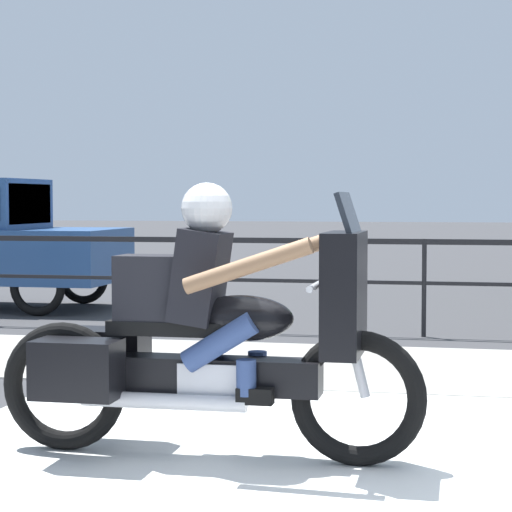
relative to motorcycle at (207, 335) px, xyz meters
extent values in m
plane|color=#38383A|center=(1.00, -0.11, -0.71)|extent=(120.00, 120.00, 0.00)
cube|color=#99968E|center=(1.00, 3.29, -0.70)|extent=(44.00, 2.40, 0.01)
cube|color=silver|center=(0.04, -0.31, -0.70)|extent=(3.60, 6.00, 0.01)
cube|color=black|center=(1.00, 5.33, 0.31)|extent=(36.00, 0.04, 0.06)
cube|color=black|center=(1.00, 5.33, -0.13)|extent=(36.00, 0.03, 0.04)
cylinder|color=black|center=(1.00, 5.33, -0.18)|extent=(0.05, 0.05, 1.05)
torus|color=black|center=(0.86, 0.00, -0.33)|extent=(0.76, 0.11, 0.76)
torus|color=black|center=(-0.87, 0.00, -0.33)|extent=(0.76, 0.11, 0.76)
cube|color=black|center=(-0.01, 0.00, -0.23)|extent=(1.31, 0.22, 0.20)
cube|color=silver|center=(0.03, 0.00, -0.28)|extent=(0.34, 0.26, 0.26)
ellipsoid|color=black|center=(0.20, 0.00, 0.10)|extent=(0.59, 0.30, 0.26)
cube|color=black|center=(-0.18, 0.00, 0.04)|extent=(0.76, 0.28, 0.08)
cube|color=black|center=(0.78, 0.00, 0.25)|extent=(0.20, 0.57, 0.68)
cube|color=#1E232B|center=(0.80, 0.00, 0.69)|extent=(0.10, 0.48, 0.24)
cylinder|color=silver|center=(0.64, 0.00, 0.30)|extent=(0.04, 0.70, 0.04)
cylinder|color=silver|center=(-0.22, -0.16, -0.36)|extent=(0.95, 0.09, 0.09)
cube|color=black|center=(-0.69, -0.24, -0.18)|extent=(0.48, 0.28, 0.33)
cube|color=black|center=(-0.69, 0.24, -0.18)|extent=(0.48, 0.28, 0.33)
cylinder|color=silver|center=(0.83, 0.00, -0.04)|extent=(0.19, 0.06, 0.58)
cube|color=black|center=(-0.04, 0.00, 0.33)|extent=(0.31, 0.36, 0.55)
sphere|color=#8C6647|center=(0.00, 0.00, 0.70)|extent=(0.23, 0.23, 0.23)
sphere|color=silver|center=(0.00, 0.00, 0.72)|extent=(0.29, 0.29, 0.29)
cylinder|color=#33477A|center=(0.11, -0.15, -0.02)|extent=(0.44, 0.13, 0.34)
cylinder|color=#33477A|center=(0.26, -0.15, -0.21)|extent=(0.11, 0.11, 0.20)
cube|color=black|center=(0.31, -0.15, -0.31)|extent=(0.20, 0.10, 0.09)
cylinder|color=#33477A|center=(0.11, 0.15, -0.02)|extent=(0.44, 0.13, 0.34)
cylinder|color=#33477A|center=(0.26, 0.15, -0.21)|extent=(0.11, 0.11, 0.20)
cube|color=black|center=(0.31, 0.15, -0.31)|extent=(0.20, 0.10, 0.09)
cylinder|color=#8C6647|center=(0.30, -0.30, 0.41)|extent=(0.71, 0.09, 0.31)
cylinder|color=#8C6647|center=(0.30, 0.30, 0.41)|extent=(0.71, 0.09, 0.31)
cube|color=black|center=(-0.34, 0.00, 0.26)|extent=(0.36, 0.27, 0.38)
cube|color=#19232D|center=(-4.30, 7.02, 0.71)|extent=(0.04, 1.30, 0.53)
torus|color=black|center=(-3.85, 6.25, -0.34)|extent=(0.74, 0.11, 0.74)
torus|color=black|center=(-3.85, 7.79, -0.34)|extent=(0.74, 0.11, 0.74)
camera|label=1|loc=(1.42, -5.44, 0.77)|focal=70.00mm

